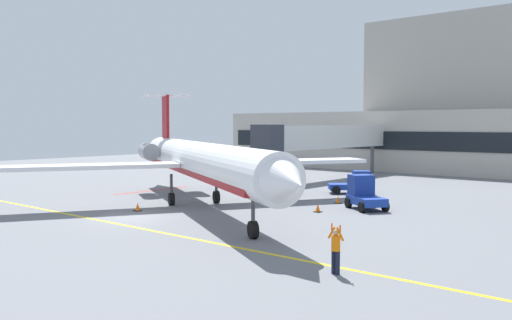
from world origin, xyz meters
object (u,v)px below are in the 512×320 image
at_px(regional_jet, 197,160).
at_px(baggage_tug, 364,194).
at_px(belt_loader, 260,167).
at_px(marshaller, 336,249).
at_px(pushback_tractor, 355,183).

bearing_deg(regional_jet, baggage_tug, 34.29).
distance_m(baggage_tug, belt_loader, 27.05).
relative_size(belt_loader, marshaller, 1.76).
height_order(baggage_tug, belt_loader, baggage_tug).
bearing_deg(baggage_tug, marshaller, -64.09).
xyz_separation_m(regional_jet, belt_loader, (-12.67, 21.92, -2.36)).
distance_m(baggage_tug, marshaller, 17.00).
bearing_deg(baggage_tug, regional_jet, -145.71).
height_order(belt_loader, marshaller, marshaller).
bearing_deg(baggage_tug, pushback_tractor, 124.69).
relative_size(pushback_tractor, marshaller, 1.89).
bearing_deg(regional_jet, belt_loader, 120.03).
height_order(regional_jet, belt_loader, regional_jet).
xyz_separation_m(pushback_tractor, belt_loader, (-17.39, 8.42, 0.01)).
relative_size(pushback_tractor, belt_loader, 1.07).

